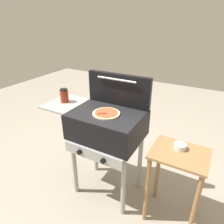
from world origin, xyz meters
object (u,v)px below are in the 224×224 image
Objects in this scene: sauce_jar at (64,96)px; grill at (106,127)px; prep_table at (177,172)px; topping_bowl_near at (180,147)px; pizza_pepperoni at (106,113)px.

grill is at bearing -2.14° from sauce_jar.
prep_table is 7.29× the size of topping_bowl_near.
sauce_jar reaches higher than prep_table.
prep_table is (0.67, 0.00, -0.24)m from grill.
topping_bowl_near is at bearing 6.70° from pizza_pepperoni.
topping_bowl_near is at bearing 105.80° from prep_table.
topping_bowl_near is (0.66, 0.05, -0.02)m from grill.
sauce_jar is 1.17m from topping_bowl_near.
pizza_pepperoni reaches higher than grill.
pizza_pepperoni is at bearing -177.72° from prep_table.
topping_bowl_near is (1.14, 0.04, -0.23)m from sauce_jar.
sauce_jar is 0.19× the size of prep_table.
sauce_jar is at bearing 175.47° from pizza_pepperoni.
sauce_jar is (-0.48, 0.02, 0.21)m from grill.
sauce_jar is 1.38× the size of topping_bowl_near.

